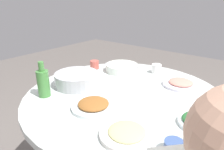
% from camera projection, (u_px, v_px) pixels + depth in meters
% --- Properties ---
extents(round_dining_table, '(1.27, 1.27, 0.76)m').
position_uv_depth(round_dining_table, '(124.00, 106.00, 1.35)').
color(round_dining_table, '#99999E').
rests_on(round_dining_table, ground).
extents(rice_bowl, '(0.30, 0.30, 0.10)m').
position_uv_depth(rice_bowl, '(77.00, 79.00, 1.42)').
color(rice_bowl, '#B2B5BA').
rests_on(rice_bowl, round_dining_table).
extents(soup_bowl, '(0.28, 0.26, 0.06)m').
position_uv_depth(soup_bowl, '(122.00, 68.00, 1.69)').
color(soup_bowl, white).
rests_on(soup_bowl, round_dining_table).
extents(dish_noodles, '(0.25, 0.25, 0.04)m').
position_uv_depth(dish_noodles, '(127.00, 133.00, 0.90)').
color(dish_noodles, silver).
rests_on(dish_noodles, round_dining_table).
extents(dish_greens, '(0.19, 0.19, 0.05)m').
position_uv_depth(dish_greens, '(198.00, 121.00, 0.98)').
color(dish_greens, silver).
rests_on(dish_greens, round_dining_table).
extents(dish_shrimp, '(0.25, 0.25, 0.04)m').
position_uv_depth(dish_shrimp, '(181.00, 83.00, 1.42)').
color(dish_shrimp, silver).
rests_on(dish_shrimp, round_dining_table).
extents(dish_stirfry, '(0.25, 0.25, 0.05)m').
position_uv_depth(dish_stirfry, '(93.00, 105.00, 1.13)').
color(dish_stirfry, silver).
rests_on(dish_stirfry, round_dining_table).
extents(green_bottle, '(0.07, 0.07, 0.22)m').
position_uv_depth(green_bottle, '(43.00, 83.00, 1.25)').
color(green_bottle, '#41813A').
rests_on(green_bottle, round_dining_table).
extents(tea_cup_near, '(0.08, 0.08, 0.05)m').
position_uv_depth(tea_cup_near, '(174.00, 147.00, 0.80)').
color(tea_cup_near, '#3C568F').
rests_on(tea_cup_near, round_dining_table).
extents(tea_cup_far, '(0.07, 0.07, 0.07)m').
position_uv_depth(tea_cup_far, '(95.00, 65.00, 1.74)').
color(tea_cup_far, '#BC5348').
rests_on(tea_cup_far, round_dining_table).
extents(tea_cup_side, '(0.08, 0.08, 0.07)m').
position_uv_depth(tea_cup_side, '(156.00, 69.00, 1.65)').
color(tea_cup_side, white).
rests_on(tea_cup_side, round_dining_table).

